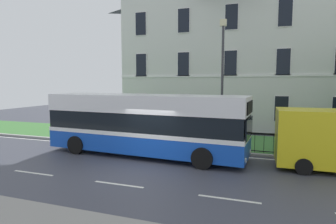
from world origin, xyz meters
The scene contains 6 objects.
ground_plane centered at (0.00, 0.98, -0.02)m, with size 60.00×56.00×0.18m.
georgian_townhouse centered at (2.50, 15.01, 6.25)m, with size 18.25×9.21×12.21m.
iron_verge_railing centered at (2.50, 4.40, 0.62)m, with size 14.17×0.04×0.97m.
single_decker_bus centered at (-0.83, 2.46, 1.65)m, with size 10.56×3.19×3.12m.
street_lamp_post centered at (2.64, 5.53, 4.18)m, with size 0.36×0.24×7.13m.
litter_bin centered at (-2.72, 5.27, 0.69)m, with size 0.45×0.45×1.14m.
Camera 1 is at (5.00, -10.65, 3.72)m, focal length 30.01 mm.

